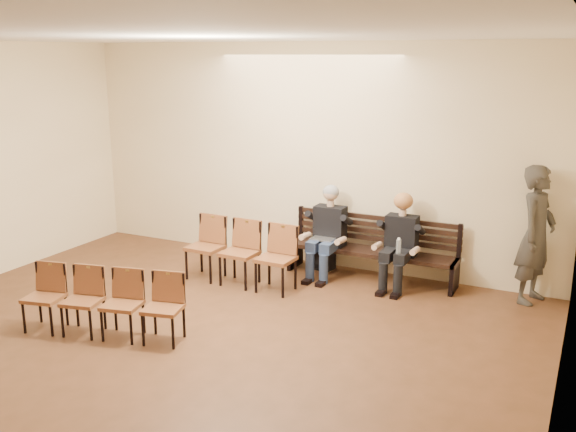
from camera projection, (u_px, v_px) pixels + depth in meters
name	position (u px, v px, depth m)	size (l,w,h in m)	color
ground	(94.00, 406.00, 6.22)	(10.00, 10.00, 0.00)	brown
room_walls	(131.00, 135.00, 6.28)	(8.02, 10.01, 3.51)	beige
bench	(370.00, 264.00, 9.69)	(2.60, 0.90, 0.45)	black
seated_man	(328.00, 231.00, 9.75)	(0.58, 0.80, 1.39)	black
seated_woman	(399.00, 243.00, 9.28)	(0.56, 0.77, 1.30)	black
laptop	(323.00, 240.00, 9.67)	(0.35, 0.28, 0.26)	silver
water_bottle	(398.00, 255.00, 9.01)	(0.07, 0.07, 0.23)	silver
bag	(322.00, 260.00, 10.16)	(0.37, 0.25, 0.27)	black
passerby	(537.00, 225.00, 8.59)	(0.80, 0.52, 2.18)	#35312B
chair_row_front	(239.00, 253.00, 9.39)	(1.71, 0.52, 0.95)	brown
chair_row_back	(102.00, 303.00, 7.68)	(1.99, 0.45, 0.82)	brown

